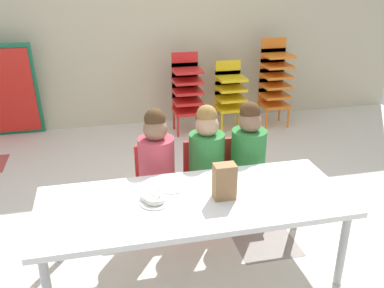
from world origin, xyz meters
The scene contains 14 objects.
ground_plane centered at (-0.01, 0.00, -0.01)m, with size 6.59×4.53×0.02m.
back_wall centered at (0.00, 2.27, 1.29)m, with size 6.59×0.10×2.58m, color beige.
craft_table centered at (-0.12, -0.64, 0.50)m, with size 1.85×0.73×0.54m.
seated_child_near_camera centered at (-0.26, -0.05, 0.55)m, with size 0.32×0.31×0.92m.
seated_child_middle_seat centered at (0.11, -0.05, 0.55)m, with size 0.32×0.31×0.92m.
seated_child_far_right centered at (0.44, -0.05, 0.55)m, with size 0.32×0.31×0.92m.
kid_chair_red_stack centered at (0.37, 1.81, 0.52)m, with size 0.32×0.30×0.92m.
kid_chair_yellow_stack centered at (0.89, 1.81, 0.46)m, with size 0.32×0.30×0.80m.
kid_chair_orange_stack centered at (1.45, 1.81, 0.58)m, with size 0.32×0.30×1.04m.
paper_bag_brown centered at (0.06, -0.67, 0.65)m, with size 0.13×0.09×0.22m, color #9E754C.
paper_plate_near_edge centered at (-0.35, -0.63, 0.54)m, with size 0.18×0.18×0.01m, color white.
paper_plate_center_table centered at (-0.22, -0.47, 0.54)m, with size 0.18×0.18×0.01m, color white.
donut_powdered_on_plate centered at (-0.35, -0.63, 0.57)m, with size 0.12×0.12×0.03m, color white.
donut_powdered_loose centered at (-0.37, -0.59, 0.56)m, with size 0.12×0.12×0.04m, color white.
Camera 1 is at (-0.62, -2.76, 1.83)m, focal length 39.23 mm.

